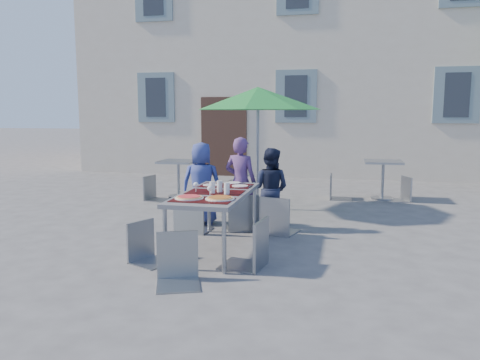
% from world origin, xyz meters
% --- Properties ---
extents(ground, '(90.00, 90.00, 0.00)m').
position_xyz_m(ground, '(0.00, 0.00, 0.00)').
color(ground, '#4B4B4D').
rests_on(ground, ground).
extents(building, '(13.60, 8.20, 11.10)m').
position_xyz_m(building, '(-0.00, 11.50, 4.85)').
color(building, '#C1B19B').
rests_on(building, ground).
extents(dining_table, '(0.80, 1.85, 0.76)m').
position_xyz_m(dining_table, '(-0.26, 0.40, 0.70)').
color(dining_table, '#47484C').
rests_on(dining_table, ground).
extents(pizza_near_left, '(0.34, 0.34, 0.03)m').
position_xyz_m(pizza_near_left, '(-0.43, -0.12, 0.77)').
color(pizza_near_left, white).
rests_on(pizza_near_left, dining_table).
extents(pizza_near_right, '(0.34, 0.34, 0.03)m').
position_xyz_m(pizza_near_right, '(-0.07, -0.09, 0.77)').
color(pizza_near_right, white).
rests_on(pizza_near_right, dining_table).
extents(glassware, '(0.49, 0.40, 0.15)m').
position_xyz_m(glassware, '(-0.22, 0.30, 0.83)').
color(glassware, silver).
rests_on(glassware, dining_table).
extents(place_settings, '(0.67, 0.48, 0.01)m').
position_xyz_m(place_settings, '(-0.25, 1.01, 0.76)').
color(place_settings, white).
rests_on(place_settings, dining_table).
extents(child_0, '(0.69, 0.50, 1.30)m').
position_xyz_m(child_0, '(-0.87, 1.75, 0.65)').
color(child_0, navy).
rests_on(child_0, ground).
extents(child_1, '(0.56, 0.42, 1.39)m').
position_xyz_m(child_1, '(-0.22, 1.70, 0.69)').
color(child_1, '#593770').
rests_on(child_1, ground).
extents(child_2, '(0.65, 0.45, 1.23)m').
position_xyz_m(child_2, '(0.24, 1.64, 0.62)').
color(child_2, '#171D34').
rests_on(child_2, ground).
extents(chair_0, '(0.49, 0.50, 1.05)m').
position_xyz_m(chair_0, '(-0.84, 1.16, 0.62)').
color(chair_0, '#939A9F').
rests_on(chair_0, ground).
extents(chair_1, '(0.61, 0.61, 1.04)m').
position_xyz_m(chair_1, '(-0.14, 1.47, 0.61)').
color(chair_1, gray).
rests_on(chair_1, ground).
extents(chair_2, '(0.57, 0.58, 1.05)m').
position_xyz_m(chair_2, '(0.40, 1.36, 0.62)').
color(chair_2, '#93979E').
rests_on(chair_2, ground).
extents(chair_3, '(0.54, 0.54, 0.91)m').
position_xyz_m(chair_3, '(-0.93, -0.26, 0.53)').
color(chair_3, '#8E9499').
rests_on(chair_3, ground).
extents(chair_4, '(0.54, 0.53, 1.06)m').
position_xyz_m(chair_4, '(0.33, -0.19, 0.63)').
color(chair_4, gray).
rests_on(chair_4, ground).
extents(chair_5, '(0.56, 0.56, 0.98)m').
position_xyz_m(chair_5, '(-0.32, -0.82, 0.58)').
color(chair_5, gray).
rests_on(chair_5, ground).
extents(patio_umbrella, '(2.24, 2.24, 2.21)m').
position_xyz_m(patio_umbrella, '(-0.21, 3.07, 1.99)').
color(patio_umbrella, '#A0A3A8').
rests_on(patio_umbrella, ground).
extents(cafe_table_0, '(0.73, 0.73, 0.78)m').
position_xyz_m(cafe_table_0, '(-2.03, 3.87, 0.55)').
color(cafe_table_0, '#A0A3A8').
rests_on(cafe_table_0, ground).
extents(bg_chair_l_0, '(0.50, 0.49, 0.93)m').
position_xyz_m(bg_chair_l_0, '(-2.44, 3.52, 0.55)').
color(bg_chair_l_0, gray).
rests_on(bg_chair_l_0, ground).
extents(bg_chair_r_0, '(0.40, 0.40, 0.84)m').
position_xyz_m(bg_chair_r_0, '(-0.95, 3.53, 0.49)').
color(bg_chair_r_0, '#91999D').
rests_on(bg_chair_r_0, ground).
extents(cafe_table_1, '(0.74, 0.74, 0.79)m').
position_xyz_m(cafe_table_1, '(2.09, 4.59, 0.56)').
color(cafe_table_1, '#A0A3A8').
rests_on(cafe_table_1, ground).
extents(bg_chair_l_1, '(0.44, 0.44, 0.98)m').
position_xyz_m(bg_chair_l_1, '(1.17, 4.43, 0.57)').
color(bg_chair_l_1, gray).
rests_on(bg_chair_l_1, ground).
extents(bg_chair_r_1, '(0.54, 0.53, 0.93)m').
position_xyz_m(bg_chair_r_1, '(2.46, 4.52, 0.54)').
color(bg_chair_r_1, '#92969D').
rests_on(bg_chair_r_1, ground).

